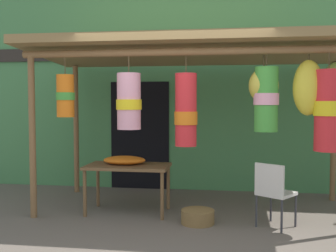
{
  "coord_description": "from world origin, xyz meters",
  "views": [
    {
      "loc": [
        0.68,
        -5.04,
        1.6
      ],
      "look_at": [
        -0.17,
        0.79,
        1.27
      ],
      "focal_mm": 42.76,
      "sensor_mm": 36.0,
      "label": 1
    }
  ],
  "objects": [
    {
      "name": "display_table",
      "position": [
        -0.73,
        0.59,
        0.63
      ],
      "size": [
        1.2,
        0.69,
        0.7
      ],
      "color": "brown",
      "rests_on": "ground_plane"
    },
    {
      "name": "flower_heap_on_table",
      "position": [
        -0.78,
        0.65,
        0.77
      ],
      "size": [
        0.63,
        0.44,
        0.12
      ],
      "color": "orange",
      "rests_on": "display_table"
    },
    {
      "name": "wicker_basket_by_table",
      "position": [
        0.32,
        0.21,
        0.09
      ],
      "size": [
        0.44,
        0.44,
        0.18
      ],
      "primitive_type": "cylinder",
      "color": "brown",
      "rests_on": "ground_plane"
    },
    {
      "name": "shop_facade",
      "position": [
        -0.0,
        2.41,
        2.04
      ],
      "size": [
        12.88,
        0.29,
        4.07
      ],
      "color": "#47844C",
      "rests_on": "ground_plane"
    },
    {
      "name": "ground_plane",
      "position": [
        0.0,
        0.0,
        0.0
      ],
      "size": [
        30.0,
        30.0,
        0.0
      ],
      "primitive_type": "plane",
      "color": "#60564C"
    },
    {
      "name": "market_stall_canopy",
      "position": [
        0.44,
        0.74,
        2.12
      ],
      "size": [
        4.91,
        2.15,
        2.51
      ],
      "color": "brown",
      "rests_on": "ground_plane"
    },
    {
      "name": "folding_chair",
      "position": [
        1.29,
        0.14,
        0.5
      ],
      "size": [
        0.56,
        0.56,
        0.84
      ],
      "color": "beige",
      "rests_on": "ground_plane"
    }
  ]
}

